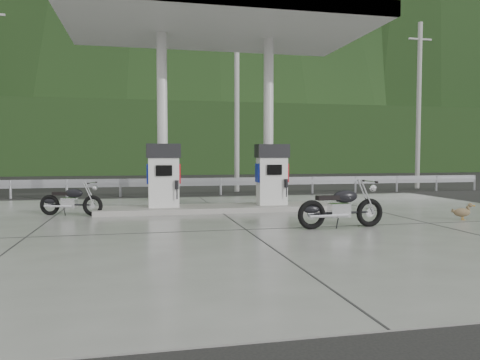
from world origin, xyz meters
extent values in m
plane|color=black|center=(0.00, 0.00, 0.00)|extent=(160.00, 160.00, 0.00)
cube|color=slate|center=(0.00, 0.00, 0.01)|extent=(18.00, 14.00, 0.02)
cube|color=gray|center=(0.00, 2.50, 0.10)|extent=(7.00, 1.40, 0.15)
cylinder|color=silver|center=(-1.60, 2.90, 2.67)|extent=(0.30, 0.30, 5.00)
cylinder|color=silver|center=(1.60, 2.90, 2.67)|extent=(0.30, 0.30, 5.00)
cube|color=silver|center=(0.00, 2.50, 5.37)|extent=(8.50, 5.00, 0.40)
cube|color=black|center=(0.00, 11.50, 0.00)|extent=(60.00, 7.00, 0.01)
cylinder|color=#979792|center=(2.00, 9.50, 4.00)|extent=(0.22, 0.22, 8.00)
cylinder|color=#979792|center=(11.00, 9.50, 4.00)|extent=(0.22, 0.22, 8.00)
cube|color=black|center=(0.00, 30.00, 3.00)|extent=(80.00, 6.00, 6.00)
camera|label=1|loc=(-2.28, -10.91, 1.67)|focal=35.00mm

